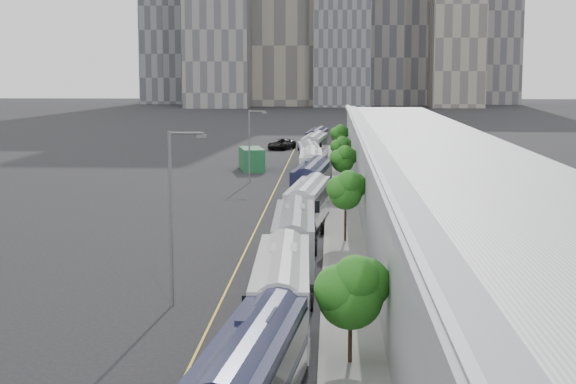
# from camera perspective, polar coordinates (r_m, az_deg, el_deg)

# --- Properties ---
(sidewalk) EXTENTS (10.00, 170.00, 0.12)m
(sidewalk) POSITION_cam_1_polar(r_m,az_deg,el_deg) (64.74, 6.76, -3.37)
(sidewalk) COLOR gray
(sidewalk) RESTS_ON ground
(lane_line) EXTENTS (0.12, 160.00, 0.02)m
(lane_line) POSITION_cam_1_polar(r_m,az_deg,el_deg) (64.87, -2.54, -3.34)
(lane_line) COLOR gold
(lane_line) RESTS_ON ground
(depot) EXTENTS (12.45, 160.40, 7.20)m
(depot) POSITION_cam_1_polar(r_m,az_deg,el_deg) (64.57, 10.35, -0.36)
(depot) COLOR gray
(depot) RESTS_ON ground
(bus_1) EXTENTS (3.77, 12.65, 3.64)m
(bus_1) POSITION_cam_1_polar(r_m,az_deg,el_deg) (32.26, -2.24, -12.17)
(bus_1) COLOR #161933
(bus_1) RESTS_ON ground
(bus_2) EXTENTS (3.00, 13.09, 3.81)m
(bus_2) POSITION_cam_1_polar(r_m,az_deg,el_deg) (43.38, -0.38, -6.81)
(bus_2) COLOR #BCBBBD
(bus_2) RESTS_ON ground
(bus_3) EXTENTS (2.93, 12.84, 3.73)m
(bus_3) POSITION_cam_1_polar(r_m,az_deg,el_deg) (57.12, 0.40, -3.27)
(bus_3) COLOR gray
(bus_3) RESTS_ON ground
(bus_4) EXTENTS (3.61, 12.50, 3.60)m
(bus_4) POSITION_cam_1_polar(r_m,az_deg,el_deg) (72.68, 1.31, -0.92)
(bus_4) COLOR #B5B7C0
(bus_4) RESTS_ON ground
(bus_5) EXTENTS (3.86, 13.41, 3.86)m
(bus_5) POSITION_cam_1_polar(r_m,az_deg,el_deg) (85.56, 1.58, 0.48)
(bus_5) COLOR #161933
(bus_5) RESTS_ON ground
(bus_6) EXTENTS (2.81, 12.61, 3.67)m
(bus_6) POSITION_cam_1_polar(r_m,az_deg,el_deg) (100.77, 1.49, 1.54)
(bus_6) COLOR white
(bus_6) RESTS_ON ground
(bus_7) EXTENTS (3.30, 12.26, 3.54)m
(bus_7) POSITION_cam_1_polar(r_m,az_deg,el_deg) (112.51, 1.34, 2.17)
(bus_7) COLOR gray
(bus_7) RESTS_ON ground
(bus_8) EXTENTS (3.64, 13.12, 3.79)m
(bus_8) POSITION_cam_1_polar(r_m,az_deg,el_deg) (125.35, 1.73, 2.80)
(bus_8) COLOR #9A9BA4
(bus_8) RESTS_ON ground
(bus_9) EXTENTS (3.52, 12.64, 3.65)m
(bus_9) POSITION_cam_1_polar(r_m,az_deg,el_deg) (138.80, 1.90, 3.26)
(bus_9) COLOR black
(bus_9) RESTS_ON ground
(tree_1) EXTENTS (2.86, 2.86, 4.88)m
(tree_1) POSITION_cam_1_polar(r_m,az_deg,el_deg) (37.87, 4.07, -6.13)
(tree_1) COLOR black
(tree_1) RESTS_ON ground
(tree_2) EXTENTS (2.46, 2.46, 5.28)m
(tree_2) POSITION_cam_1_polar(r_m,az_deg,el_deg) (64.79, 3.74, 0.24)
(tree_2) COLOR black
(tree_2) RESTS_ON ground
(tree_3) EXTENTS (2.27, 2.27, 4.97)m
(tree_3) POSITION_cam_1_polar(r_m,az_deg,el_deg) (89.36, 3.56, 2.19)
(tree_3) COLOR black
(tree_3) RESTS_ON ground
(tree_4) EXTENTS (2.25, 2.25, 4.15)m
(tree_4) POSITION_cam_1_polar(r_m,az_deg,el_deg) (113.08, 3.42, 2.96)
(tree_4) COLOR black
(tree_4) RESTS_ON ground
(tree_5) EXTENTS (2.33, 2.33, 4.49)m
(tree_5) POSITION_cam_1_polar(r_m,az_deg,el_deg) (132.98, 3.32, 3.81)
(tree_5) COLOR black
(tree_5) RESTS_ON ground
(street_lamp_near) EXTENTS (2.04, 0.22, 9.43)m
(street_lamp_near) POSITION_cam_1_polar(r_m,az_deg,el_deg) (47.28, -7.38, -0.94)
(street_lamp_near) COLOR #59595E
(street_lamp_near) RESTS_ON ground
(street_lamp_far) EXTENTS (2.04, 0.22, 8.17)m
(street_lamp_far) POSITION_cam_1_polar(r_m,az_deg,el_deg) (99.78, -2.40, 3.33)
(street_lamp_far) COLOR #59595E
(street_lamp_far) RESTS_ON ground
(shipping_container) EXTENTS (3.96, 7.10, 2.84)m
(shipping_container) POSITION_cam_1_polar(r_m,az_deg,el_deg) (112.74, -2.37, 2.14)
(shipping_container) COLOR #174B29
(shipping_container) RESTS_ON ground
(suv) EXTENTS (4.92, 6.90, 1.74)m
(suv) POSITION_cam_1_polar(r_m,az_deg,el_deg) (142.59, -0.42, 3.11)
(suv) COLOR black
(suv) RESTS_ON ground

